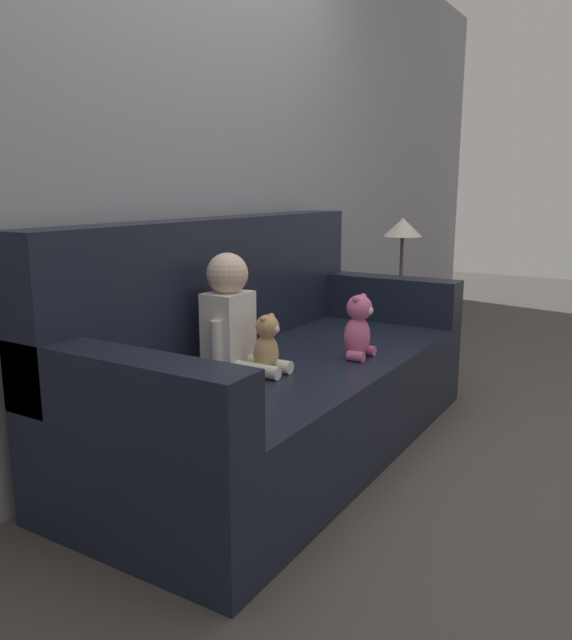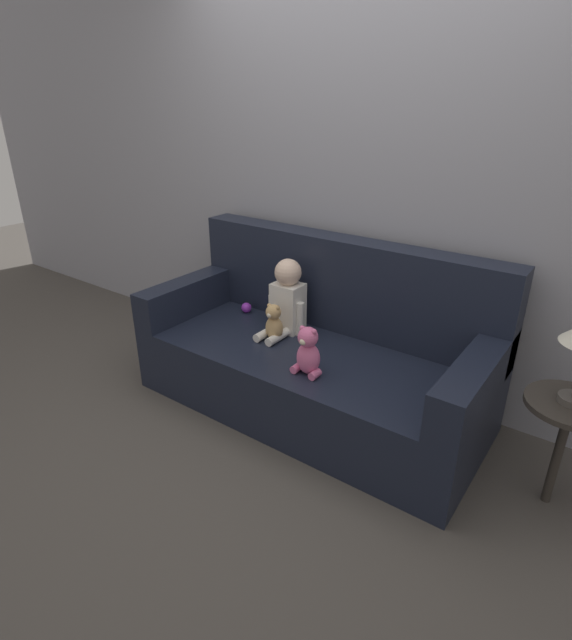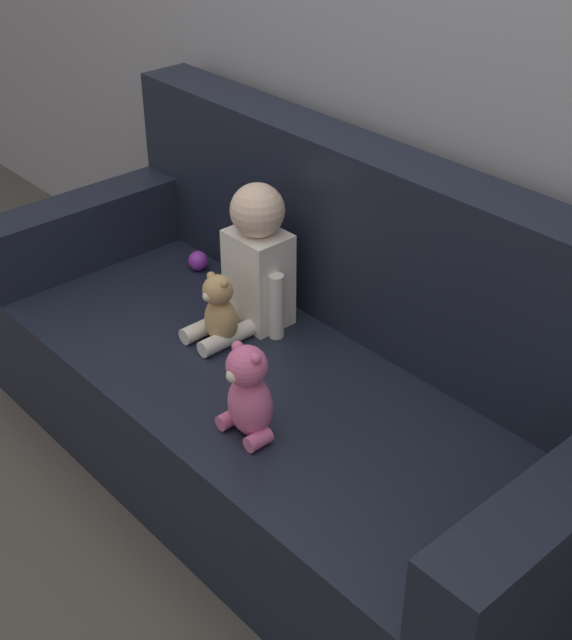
% 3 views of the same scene
% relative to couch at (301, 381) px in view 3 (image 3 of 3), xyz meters
% --- Properties ---
extents(ground_plane, '(12.00, 12.00, 0.00)m').
position_rel_couch_xyz_m(ground_plane, '(0.00, -0.07, -0.32)').
color(ground_plane, '#4C4742').
extents(wall_back, '(8.00, 0.05, 2.60)m').
position_rel_couch_xyz_m(wall_back, '(0.00, 0.45, 0.98)').
color(wall_back, '#93939E').
rests_on(wall_back, ground_plane).
extents(couch, '(1.99, 0.87, 0.96)m').
position_rel_couch_xyz_m(couch, '(0.00, 0.00, 0.00)').
color(couch, black).
rests_on(couch, ground_plane).
extents(person_baby, '(0.25, 0.33, 0.45)m').
position_rel_couch_xyz_m(person_baby, '(-0.24, 0.04, 0.28)').
color(person_baby, white).
rests_on(person_baby, couch).
extents(teddy_bear_brown, '(0.11, 0.10, 0.22)m').
position_rel_couch_xyz_m(teddy_bear_brown, '(-0.22, -0.11, 0.19)').
color(teddy_bear_brown, tan).
rests_on(teddy_bear_brown, couch).
extents(plush_toy_side, '(0.15, 0.12, 0.26)m').
position_rel_couch_xyz_m(plush_toy_side, '(0.15, -0.32, 0.20)').
color(plush_toy_side, '#DB6699').
rests_on(plush_toy_side, couch).
extents(toy_ball, '(0.07, 0.07, 0.07)m').
position_rel_couch_xyz_m(toy_ball, '(-0.62, 0.10, 0.11)').
color(toy_ball, purple).
rests_on(toy_ball, couch).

